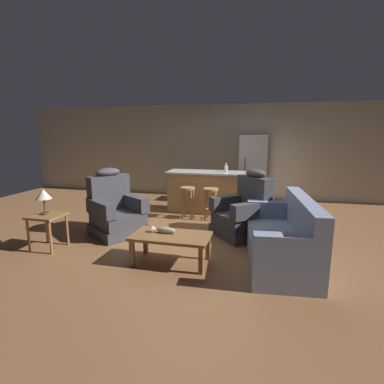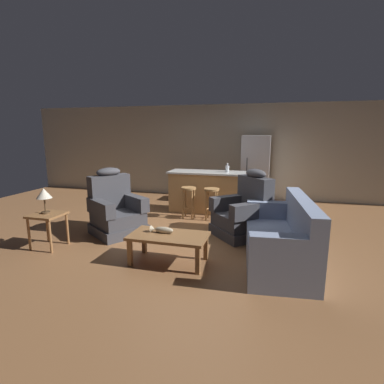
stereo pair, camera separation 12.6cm
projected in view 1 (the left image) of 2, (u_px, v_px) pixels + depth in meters
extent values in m
plane|color=brown|center=(192.00, 229.00, 5.81)|extent=(12.00, 12.00, 0.00)
cube|color=#A89E89|center=(219.00, 151.00, 8.52)|extent=(12.00, 0.05, 2.60)
cube|color=olive|center=(171.00, 236.00, 4.23)|extent=(1.10, 0.60, 0.04)
cube|color=olive|center=(132.00, 253.00, 4.16)|extent=(0.06, 0.06, 0.38)
cube|color=olive|center=(201.00, 260.00, 3.93)|extent=(0.06, 0.06, 0.38)
cube|color=olive|center=(146.00, 241.00, 4.62)|extent=(0.06, 0.06, 0.38)
cube|color=olive|center=(208.00, 247.00, 4.38)|extent=(0.06, 0.06, 0.38)
cube|color=#4C3823|center=(166.00, 233.00, 4.29)|extent=(0.22, 0.07, 0.01)
ellipsoid|color=tan|center=(166.00, 230.00, 4.28)|extent=(0.28, 0.09, 0.09)
cone|color=tan|center=(155.00, 229.00, 4.33)|extent=(0.06, 0.10, 0.10)
cube|color=#8493B2|center=(278.00, 255.00, 4.33)|extent=(1.03, 1.98, 0.20)
cube|color=#8493B2|center=(279.00, 241.00, 4.29)|extent=(1.03, 1.98, 0.22)
cube|color=#8493B2|center=(304.00, 217.00, 4.17)|extent=(0.40, 1.91, 0.52)
cube|color=#8493B2|center=(290.00, 247.00, 3.41)|extent=(0.86, 0.29, 0.28)
cube|color=#8493B2|center=(273.00, 209.00, 5.06)|extent=(0.86, 0.29, 0.28)
cube|color=#3D3D42|center=(119.00, 229.00, 5.49)|extent=(1.17, 1.17, 0.18)
cube|color=#3D3D42|center=(118.00, 218.00, 5.44)|extent=(1.08, 1.07, 0.24)
cube|color=#3D3D42|center=(109.00, 192.00, 5.58)|extent=(0.62, 0.76, 0.64)
ellipsoid|color=#3D3D42|center=(108.00, 172.00, 5.50)|extent=(0.48, 0.53, 0.16)
cube|color=#3D3D42|center=(134.00, 202.00, 5.60)|extent=(0.76, 0.59, 0.26)
cube|color=#3D3D42|center=(101.00, 208.00, 5.16)|extent=(0.76, 0.59, 0.26)
cube|color=#3D3D42|center=(240.00, 231.00, 5.42)|extent=(1.19, 1.19, 0.18)
cube|color=#3D3D42|center=(241.00, 219.00, 5.38)|extent=(1.10, 1.10, 0.24)
cube|color=#3D3D42|center=(255.00, 194.00, 5.43)|extent=(0.68, 0.72, 0.64)
ellipsoid|color=#3D3D42|center=(256.00, 173.00, 5.36)|extent=(0.51, 0.52, 0.16)
cube|color=#3D3D42|center=(252.00, 210.00, 5.04)|extent=(0.71, 0.67, 0.26)
cube|color=#3D3D42|center=(230.00, 202.00, 5.61)|extent=(0.71, 0.67, 0.26)
cube|color=olive|center=(47.00, 216.00, 4.74)|extent=(0.48, 0.48, 0.04)
cylinder|color=olive|center=(28.00, 236.00, 4.65)|extent=(0.04, 0.04, 0.52)
cylinder|color=olive|center=(50.00, 238.00, 4.56)|extent=(0.04, 0.04, 0.52)
cylinder|color=olive|center=(47.00, 228.00, 5.03)|extent=(0.04, 0.04, 0.52)
cylinder|color=olive|center=(67.00, 230.00, 4.94)|extent=(0.04, 0.04, 0.52)
cylinder|color=#4C3823|center=(45.00, 213.00, 4.76)|extent=(0.14, 0.14, 0.03)
cylinder|color=#4C3823|center=(45.00, 206.00, 4.73)|extent=(0.02, 0.02, 0.22)
cone|color=beige|center=(43.00, 194.00, 4.70)|extent=(0.24, 0.24, 0.16)
cube|color=#AD7F4C|center=(206.00, 192.00, 7.00)|extent=(1.71, 0.63, 0.91)
cube|color=silver|center=(206.00, 172.00, 6.91)|extent=(1.80, 0.70, 0.04)
cylinder|color=#A87A47|center=(188.00, 188.00, 6.43)|extent=(0.32, 0.32, 0.04)
torus|color=#A87A47|center=(188.00, 208.00, 6.52)|extent=(0.23, 0.23, 0.02)
cylinder|color=#A87A47|center=(182.00, 204.00, 6.43)|extent=(0.04, 0.04, 0.64)
cylinder|color=#A87A47|center=(191.00, 205.00, 6.38)|extent=(0.04, 0.04, 0.64)
cylinder|color=#A87A47|center=(184.00, 202.00, 6.62)|extent=(0.04, 0.04, 0.64)
cylinder|color=#A87A47|center=(193.00, 203.00, 6.57)|extent=(0.04, 0.04, 0.64)
cylinder|color=#A87A47|center=(211.00, 189.00, 6.31)|extent=(0.32, 0.32, 0.04)
torus|color=#A87A47|center=(211.00, 209.00, 6.40)|extent=(0.23, 0.23, 0.02)
cylinder|color=#A87A47|center=(205.00, 206.00, 6.30)|extent=(0.04, 0.04, 0.64)
cylinder|color=#A87A47|center=(214.00, 206.00, 6.26)|extent=(0.04, 0.04, 0.64)
cylinder|color=#A87A47|center=(207.00, 204.00, 6.49)|extent=(0.04, 0.04, 0.64)
cylinder|color=#A87A47|center=(216.00, 204.00, 6.45)|extent=(0.04, 0.04, 0.64)
cube|color=#B7B7BC|center=(253.00, 170.00, 7.82)|extent=(0.70, 0.66, 1.76)
cylinder|color=#333338|center=(245.00, 168.00, 7.52)|extent=(0.02, 0.02, 0.50)
cylinder|color=silver|center=(226.00, 169.00, 6.81)|extent=(0.08, 0.08, 0.15)
cylinder|color=silver|center=(226.00, 164.00, 6.79)|extent=(0.03, 0.03, 0.06)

